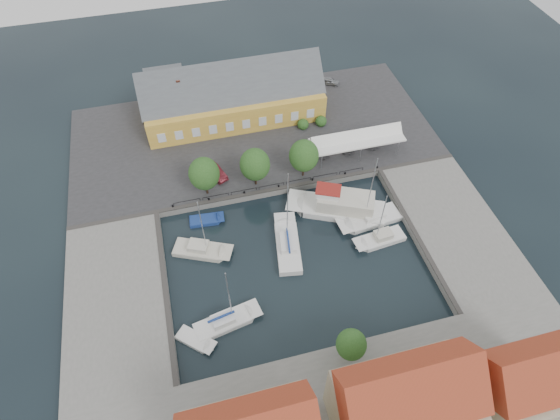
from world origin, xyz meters
name	(u,v)px	position (x,y,z in m)	size (l,w,h in m)	color
ground	(292,252)	(0.00, 0.00, 0.00)	(140.00, 140.00, 0.00)	black
north_quay	(253,135)	(0.00, 23.00, 0.50)	(56.00, 26.00, 1.00)	#2D2D30
west_quay	(117,301)	(-22.00, -2.00, 0.50)	(12.00, 24.00, 1.00)	slate
east_quay	(454,227)	(22.00, -2.00, 0.50)	(12.00, 24.00, 1.00)	slate
south_bank	(347,415)	(0.00, -21.00, 0.50)	(56.00, 14.00, 1.00)	slate
quay_edge_fittings	(282,219)	(0.02, 4.75, 1.06)	(56.00, 24.72, 0.40)	#383533
warehouse	(229,98)	(-2.60, 28.36, 4.43)	(28.56, 14.00, 9.55)	gold
tent_canopy	(357,140)	(14.00, 14.50, 3.68)	(14.00, 4.00, 2.83)	white
quay_trees	(255,165)	(-2.00, 12.00, 4.88)	(18.20, 4.20, 6.30)	black
car_silver	(329,81)	(15.80, 32.43, 1.60)	(1.42, 3.53, 1.20)	#919598
car_red	(215,171)	(-7.35, 15.25, 1.76)	(1.61, 4.61, 1.52)	#4F1219
center_sailboat	(288,245)	(-0.30, 0.89, 0.36)	(4.39, 9.95, 13.17)	white
trawler	(340,206)	(8.23, 4.94, 1.02)	(13.92, 9.33, 5.00)	white
east_boat_a	(370,219)	(11.73, 2.32, 0.26)	(9.21, 3.83, 12.59)	white
east_boat_b	(380,240)	(11.75, -1.25, 0.26)	(7.20, 2.98, 9.78)	white
west_boat_b	(202,251)	(-11.28, 2.90, 0.26)	(7.98, 5.47, 10.56)	beige
west_boat_d	(226,322)	(-9.98, -7.81, 0.27)	(8.23, 3.86, 10.75)	white
launch_sw	(196,341)	(-13.75, -9.09, 0.09)	(4.65, 4.47, 0.98)	white
launch_nw	(206,221)	(-9.93, 7.85, 0.09)	(4.87, 2.23, 0.88)	navy
townhouses	(383,416)	(1.93, -23.24, 5.82)	(36.30, 8.50, 12.00)	beige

